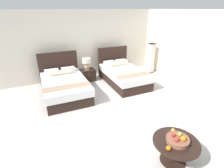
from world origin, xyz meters
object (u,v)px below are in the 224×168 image
object	(u,v)px
fruit_bowl	(178,139)
loose_orange	(168,148)
bed_near_window	(64,86)
floor_lamp_corner	(151,58)
nightstand	(87,75)
coffee_table	(175,147)
table_lamp	(87,63)
loose_apple	(173,131)
bed_near_corner	(123,75)

from	to	relation	value
fruit_bowl	loose_orange	distance (m)	0.28
bed_near_window	floor_lamp_corner	bearing A→B (deg)	7.34
nightstand	fruit_bowl	bearing A→B (deg)	-87.94
nightstand	coffee_table	bearing A→B (deg)	-87.95
bed_near_window	nightstand	bearing A→B (deg)	36.95
fruit_bowl	bed_near_window	bearing A→B (deg)	108.38
nightstand	table_lamp	distance (m)	0.51
table_lamp	loose_apple	distance (m)	4.24
coffee_table	floor_lamp_corner	size ratio (longest dim) A/B	0.63
nightstand	loose_apple	bearing A→B (deg)	-86.14
bed_near_window	table_lamp	distance (m)	1.40
bed_near_window	loose_orange	bearing A→B (deg)	-75.82
nightstand	floor_lamp_corner	distance (m)	2.86
coffee_table	floor_lamp_corner	bearing A→B (deg)	57.19
loose_orange	floor_lamp_corner	distance (m)	5.14
loose_orange	bed_near_window	bearing A→B (deg)	104.18
table_lamp	fruit_bowl	xyz separation A→B (m)	(0.16, -4.46, -0.21)
table_lamp	floor_lamp_corner	size ratio (longest dim) A/B	0.35
bed_near_corner	loose_apple	bearing A→B (deg)	-104.37
nightstand	loose_apple	world-z (taller)	loose_apple
bed_near_corner	coffee_table	xyz separation A→B (m)	(-1.00, -3.63, 0.03)
fruit_bowl	floor_lamp_corner	world-z (taller)	floor_lamp_corner
bed_near_corner	floor_lamp_corner	xyz separation A→B (m)	(1.66, 0.50, 0.33)
nightstand	coffee_table	size ratio (longest dim) A/B	0.71
table_lamp	fruit_bowl	distance (m)	4.47
loose_apple	nightstand	bearing A→B (deg)	93.86
loose_apple	table_lamp	bearing A→B (deg)	93.84
nightstand	coffee_table	xyz separation A→B (m)	(0.16, -4.42, 0.11)
coffee_table	loose_orange	distance (m)	0.33
table_lamp	fruit_bowl	bearing A→B (deg)	-87.95
loose_orange	floor_lamp_corner	world-z (taller)	floor_lamp_corner
table_lamp	floor_lamp_corner	world-z (taller)	floor_lamp_corner
coffee_table	fruit_bowl	distance (m)	0.19
coffee_table	fruit_bowl	xyz separation A→B (m)	(0.00, -0.02, 0.19)
bed_near_window	loose_apple	world-z (taller)	bed_near_window
bed_near_corner	fruit_bowl	distance (m)	3.78
fruit_bowl	floor_lamp_corner	distance (m)	4.93
table_lamp	coffee_table	size ratio (longest dim) A/B	0.55
bed_near_window	loose_orange	size ratio (longest dim) A/B	26.89
fruit_bowl	loose_apple	bearing A→B (deg)	61.76
bed_near_window	loose_orange	world-z (taller)	bed_near_window
table_lamp	floor_lamp_corner	xyz separation A→B (m)	(2.82, -0.31, -0.09)
bed_near_corner	loose_orange	distance (m)	3.93
table_lamp	coffee_table	bearing A→B (deg)	-87.96
bed_near_corner	loose_apple	xyz separation A→B (m)	(-0.87, -3.41, 0.19)
table_lamp	fruit_bowl	size ratio (longest dim) A/B	1.11
loose_apple	loose_orange	bearing A→B (deg)	-142.95
loose_apple	floor_lamp_corner	size ratio (longest dim) A/B	0.06
floor_lamp_corner	table_lamp	bearing A→B (deg)	173.66
table_lamp	loose_orange	bearing A→B (deg)	-91.43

